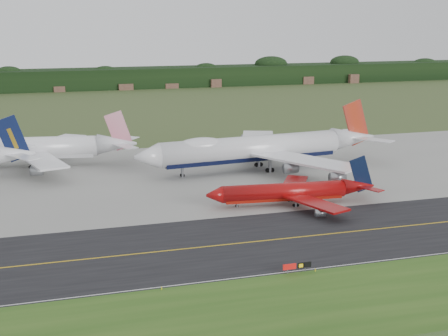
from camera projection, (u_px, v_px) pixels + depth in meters
ground at (277, 232)px, 125.38m from camera, size 600.00×600.00×0.00m
grass_verge at (361, 308)px, 92.72m from camera, size 400.00×30.00×0.01m
taxiway at (284, 239)px, 121.65m from camera, size 400.00×32.00×0.02m
apron at (211, 173)px, 172.97m from camera, size 400.00×78.00×0.01m
taxiway_centreline at (284, 238)px, 121.64m from camera, size 400.00×0.40×0.00m
taxiway_edge_line at (318, 268)px, 107.18m from camera, size 400.00×0.25×0.00m
horizon_treeline at (116, 79)px, 379.55m from camera, size 700.00×25.00×12.00m
jet_ba_747 at (259, 148)px, 175.15m from camera, size 74.14×61.11×18.63m
jet_red_737 at (293, 192)px, 143.50m from camera, size 40.24×32.68×10.86m
jet_star_tail at (33, 148)px, 179.90m from camera, size 60.18×49.80×15.90m
taxiway_sign at (297, 266)px, 105.17m from camera, size 5.12×0.26×1.70m
edge_marker_left at (162, 288)px, 98.73m from camera, size 0.16×0.16×0.50m
edge_marker_center at (315, 270)px, 105.95m from camera, size 0.16×0.16×0.50m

